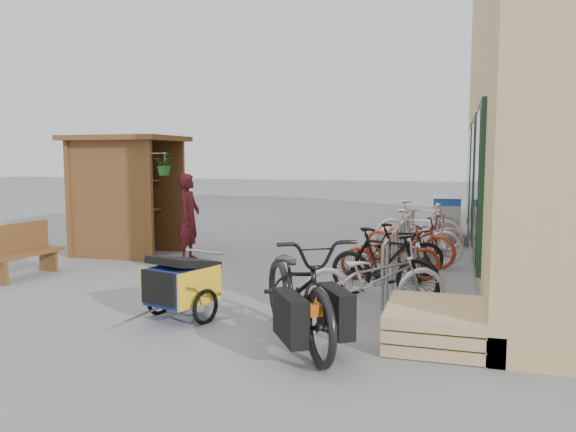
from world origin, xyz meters
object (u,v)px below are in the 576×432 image
(pallet_stack, at_px, (435,324))
(bike_0, at_px, (375,278))
(bench, at_px, (21,250))
(bike_6, at_px, (419,233))
(bike_4, at_px, (409,240))
(bike_7, at_px, (419,226))
(person_kiosk, at_px, (189,217))
(shopping_carts, at_px, (448,213))
(cargo_bike, at_px, (299,289))
(kiosk, at_px, (123,178))
(child_trailer, at_px, (181,282))
(bike_3, at_px, (399,250))
(bike_1, at_px, (383,264))
(bike_5, at_px, (416,237))
(bike_2, at_px, (390,255))

(pallet_stack, relative_size, bike_0, 0.67)
(bench, bearing_deg, bike_6, 37.94)
(bike_4, distance_m, bike_7, 1.60)
(bench, bearing_deg, person_kiosk, 52.46)
(shopping_carts, relative_size, bike_6, 1.40)
(bike_0, bearing_deg, cargo_bike, 137.68)
(kiosk, height_order, child_trailer, kiosk)
(kiosk, relative_size, person_kiosk, 1.49)
(cargo_bike, xyz_separation_m, bike_4, (0.76, 4.77, -0.12))
(bike_3, height_order, bike_7, bike_7)
(bike_3, bearing_deg, kiosk, 69.11)
(bike_1, height_order, bike_4, bike_1)
(kiosk, bearing_deg, bike_5, 6.41)
(kiosk, xyz_separation_m, bench, (-0.40, -2.41, -1.10))
(shopping_carts, xyz_separation_m, cargo_bike, (-1.38, -8.30, -0.05))
(bike_2, relative_size, bike_5, 0.94)
(cargo_bike, height_order, bike_0, cargo_bike)
(bike_3, relative_size, bike_6, 0.85)
(pallet_stack, distance_m, bike_6, 5.43)
(bench, height_order, child_trailer, bench)
(bench, bearing_deg, bike_3, 22.73)
(bike_7, bearing_deg, pallet_stack, -179.13)
(shopping_carts, height_order, person_kiosk, person_kiosk)
(bench, xyz_separation_m, bike_1, (5.91, 0.26, 0.05))
(bike_6, bearing_deg, cargo_bike, 166.46)
(person_kiosk, xyz_separation_m, bike_4, (4.05, 0.76, -0.36))
(pallet_stack, bearing_deg, person_kiosk, 142.43)
(bike_3, bearing_deg, child_trailer, 129.20)
(bike_6, bearing_deg, bike_1, 171.13)
(pallet_stack, xyz_separation_m, bench, (-6.67, 1.46, 0.24))
(bike_0, relative_size, bike_2, 1.12)
(kiosk, height_order, bike_0, kiosk)
(bike_1, xyz_separation_m, bike_7, (0.21, 4.24, 0.04))
(kiosk, relative_size, pallet_stack, 2.08)
(pallet_stack, bearing_deg, bike_1, 113.91)
(bike_6, bearing_deg, bike_7, -0.57)
(kiosk, distance_m, bike_6, 6.06)
(cargo_bike, distance_m, bike_3, 3.80)
(child_trailer, bearing_deg, bike_1, 52.59)
(shopping_carts, bearing_deg, bike_3, -98.66)
(pallet_stack, xyz_separation_m, bike_3, (-0.70, 3.33, 0.23))
(bike_1, bearing_deg, bike_7, 15.34)
(bike_2, bearing_deg, cargo_bike, 159.77)
(bike_0, bearing_deg, bike_5, -21.39)
(cargo_bike, relative_size, bike_0, 1.31)
(child_trailer, height_order, bike_6, bike_6)
(shopping_carts, xyz_separation_m, bike_5, (-0.50, -3.37, -0.13))
(bike_0, distance_m, bike_7, 5.06)
(shopping_carts, distance_m, bike_2, 4.99)
(child_trailer, height_order, cargo_bike, cargo_bike)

